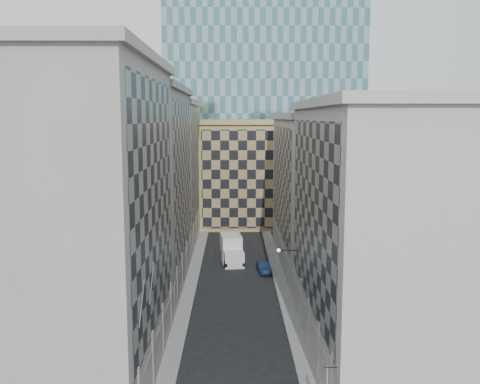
{
  "coord_description": "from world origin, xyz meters",
  "views": [
    {
      "loc": [
        -0.27,
        -27.48,
        19.27
      ],
      "look_at": [
        0.26,
        15.33,
        13.26
      ],
      "focal_mm": 40.0,
      "sensor_mm": 36.0,
      "label": 1
    }
  ],
  "objects": [
    {
      "name": "bldg_right_b",
      "position": [
        10.89,
        42.0,
        9.85
      ],
      "size": [
        10.8,
        28.8,
        19.7
      ],
      "color": "beige",
      "rests_on": "ground"
    },
    {
      "name": "sidewalk_west",
      "position": [
        -5.25,
        30.0,
        0.07
      ],
      "size": [
        1.5,
        100.0,
        0.15
      ],
      "primitive_type": "cube",
      "color": "gray",
      "rests_on": "ground"
    },
    {
      "name": "bldg_left_b",
      "position": [
        -10.88,
        33.0,
        11.32
      ],
      "size": [
        10.8,
        22.8,
        22.7
      ],
      "color": "gray",
      "rests_on": "ground"
    },
    {
      "name": "tan_block",
      "position": [
        2.0,
        67.9,
        9.44
      ],
      "size": [
        16.8,
        14.8,
        18.8
      ],
      "color": "#A48457",
      "rests_on": "ground"
    },
    {
      "name": "bracket_lamp",
      "position": [
        4.38,
        24.0,
        6.2
      ],
      "size": [
        1.98,
        0.36,
        0.36
      ],
      "color": "black",
      "rests_on": "ground"
    },
    {
      "name": "dark_car",
      "position": [
        3.5,
        37.11,
        0.67
      ],
      "size": [
        1.75,
        4.2,
        1.35
      ],
      "primitive_type": "imported",
      "rotation": [
        0.0,
        0.0,
        0.08
      ],
      "color": "#101D3B",
      "rests_on": "ground"
    },
    {
      "name": "sidewalk_east",
      "position": [
        5.25,
        30.0,
        0.07
      ],
      "size": [
        1.5,
        100.0,
        0.15
      ],
      "primitive_type": "cube",
      "color": "gray",
      "rests_on": "ground"
    },
    {
      "name": "bldg_left_c",
      "position": [
        -10.88,
        55.0,
        10.83
      ],
      "size": [
        10.8,
        22.8,
        21.7
      ],
      "color": "gray",
      "rests_on": "ground"
    },
    {
      "name": "box_truck",
      "position": [
        -0.51,
        42.17,
        1.54
      ],
      "size": [
        3.36,
        6.7,
        3.53
      ],
      "rotation": [
        0.0,
        0.0,
        0.12
      ],
      "color": "white",
      "rests_on": "ground"
    },
    {
      "name": "church_tower",
      "position": [
        0.0,
        82.0,
        26.95
      ],
      "size": [
        7.2,
        7.2,
        51.5
      ],
      "color": "#292420",
      "rests_on": "ground"
    },
    {
      "name": "shop_sign",
      "position": [
        5.41,
        3.0,
        3.83
      ],
      "size": [
        0.89,
        0.78,
        0.87
      ],
      "rotation": [
        0.0,
        0.0,
        -0.14
      ],
      "color": "black",
      "rests_on": "ground"
    },
    {
      "name": "flagpoles_left",
      "position": [
        -5.9,
        6.0,
        8.0
      ],
      "size": [
        0.1,
        6.33,
        2.33
      ],
      "color": "gray",
      "rests_on": "ground"
    },
    {
      "name": "bldg_left_a",
      "position": [
        -10.88,
        11.0,
        11.82
      ],
      "size": [
        10.8,
        22.8,
        23.7
      ],
      "color": "gray",
      "rests_on": "ground"
    },
    {
      "name": "bldg_right_a",
      "position": [
        10.88,
        15.0,
        10.32
      ],
      "size": [
        10.8,
        26.8,
        20.7
      ],
      "color": "beige",
      "rests_on": "ground"
    }
  ]
}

